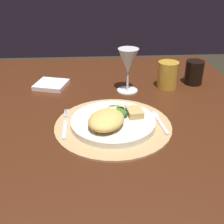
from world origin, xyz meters
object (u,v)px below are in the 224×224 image
Objects in this scene: napkin at (51,85)px; amber_tumbler at (168,75)px; dinner_plate at (113,122)px; spoon at (157,118)px; dark_tumbler at (194,72)px; fork at (65,125)px; wine_glass at (128,63)px; dining_table at (90,147)px.

napkin is 0.44m from amber_tumbler.
dinner_plate is 0.35m from amber_tumbler.
napkin is (-0.35, 0.28, -0.00)m from spoon.
dark_tumbler is at bearing 42.48° from dinner_plate.
napkin is at bearing 141.31° from spoon.
amber_tumbler reaches higher than dark_tumbler.
dark_tumbler reaches higher than napkin.
fork is 0.27m from spoon.
wine_glass reaches higher than spoon.
amber_tumbler reaches higher than spoon.
wine_glass is (0.07, 0.25, 0.09)m from dinner_plate.
dining_table is 0.20m from fork.
napkin is 0.71× the size of wine_glass.
wine_glass reaches higher than napkin.
dining_table is 0.21m from dinner_plate.
amber_tumbler is at bearing -4.32° from napkin.
wine_glass is at bearing 74.46° from dinner_plate.
dinner_plate is 0.14m from fork.
spoon reaches higher than dining_table.
wine_glass is (0.28, -0.06, 0.10)m from napkin.
dark_tumbler is (0.20, 0.28, 0.04)m from spoon.
amber_tumbler is (0.43, -0.03, 0.04)m from napkin.
dinner_plate is at bearing -105.54° from wine_glass.
dinner_plate is at bearing -54.85° from napkin.
dinner_plate reaches higher than dining_table.
fork is 0.45m from amber_tumbler.
dinner_plate is 2.48× the size of amber_tumbler.
dining_table is at bearing -136.27° from wine_glass.
dinner_plate reaches higher than spoon.
fork is 1.20× the size of spoon.
spoon is 0.88× the size of wine_glass.
wine_glass is 0.27m from dark_tumbler.
wine_glass is 1.75× the size of dark_tumbler.
spoon is 0.26m from amber_tumbler.
wine_glass is (0.21, 0.24, 0.10)m from fork.
wine_glass reaches higher than amber_tumbler.
spoon is at bearing -109.41° from amber_tumbler.
fork is 1.06× the size of wine_glass.
wine_glass is at bearing -167.94° from dark_tumbler.
dining_table is 8.08× the size of spoon.
dinner_plate is 0.27m from wine_glass.
spoon is at bearing 10.91° from dinner_plate.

